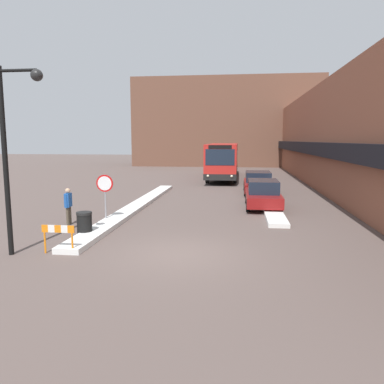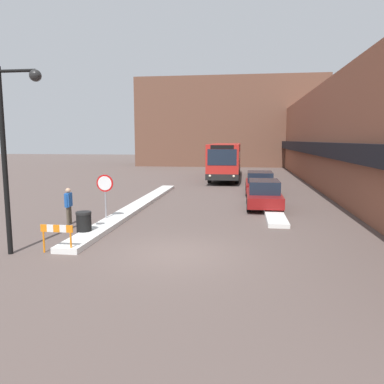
# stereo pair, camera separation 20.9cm
# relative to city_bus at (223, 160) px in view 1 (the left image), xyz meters

# --- Properties ---
(ground_plane) EXTENTS (160.00, 160.00, 0.00)m
(ground_plane) POSITION_rel_city_bus_xyz_m (-0.39, -24.03, -1.81)
(ground_plane) COLOR brown
(building_row_right) EXTENTS (5.50, 60.00, 7.70)m
(building_row_right) POSITION_rel_city_bus_xyz_m (9.58, -0.03, 2.03)
(building_row_right) COLOR brown
(building_row_right) RESTS_ON ground_plane
(building_backdrop_far) EXTENTS (26.00, 8.00, 12.17)m
(building_backdrop_far) POSITION_rel_city_bus_xyz_m (-0.39, 19.22, 4.28)
(building_backdrop_far) COLOR brown
(building_backdrop_far) RESTS_ON ground_plane
(snow_bank_left) EXTENTS (0.90, 16.89, 0.20)m
(snow_bank_left) POSITION_rel_city_bus_xyz_m (-3.99, -16.16, -1.71)
(snow_bank_left) COLOR silver
(snow_bank_left) RESTS_ON ground_plane
(snow_bank_right) EXTENTS (0.90, 10.86, 0.18)m
(snow_bank_right) POSITION_rel_city_bus_xyz_m (3.21, -14.58, -1.72)
(snow_bank_right) COLOR silver
(snow_bank_right) RESTS_ON ground_plane
(city_bus) EXTENTS (2.64, 12.57, 3.30)m
(city_bus) POSITION_rel_city_bus_xyz_m (0.00, 0.00, 0.00)
(city_bus) COLOR red
(city_bus) RESTS_ON ground_plane
(parked_car_front) EXTENTS (1.85, 4.25, 1.50)m
(parked_car_front) POSITION_rel_city_bus_xyz_m (2.81, -15.15, -1.06)
(parked_car_front) COLOR maroon
(parked_car_front) RESTS_ON ground_plane
(parked_car_middle) EXTENTS (1.92, 4.67, 1.49)m
(parked_car_middle) POSITION_rel_city_bus_xyz_m (2.81, -9.59, -1.06)
(parked_car_middle) COLOR maroon
(parked_car_middle) RESTS_ON ground_plane
(stop_sign) EXTENTS (0.76, 0.08, 2.15)m
(stop_sign) POSITION_rel_city_bus_xyz_m (-4.36, -19.86, -0.26)
(stop_sign) COLOR gray
(stop_sign) RESTS_ON ground_plane
(street_lamp) EXTENTS (1.46, 0.36, 5.87)m
(street_lamp) POSITION_rel_city_bus_xyz_m (-5.43, -24.77, 1.87)
(street_lamp) COLOR black
(street_lamp) RESTS_ON ground_plane
(pedestrian) EXTENTS (0.23, 0.52, 1.60)m
(pedestrian) POSITION_rel_city_bus_xyz_m (-5.80, -20.47, -0.84)
(pedestrian) COLOR brown
(pedestrian) RESTS_ON ground_plane
(trash_bin) EXTENTS (0.59, 0.59, 0.95)m
(trash_bin) POSITION_rel_city_bus_xyz_m (-4.31, -22.28, -1.33)
(trash_bin) COLOR black
(trash_bin) RESTS_ON ground_plane
(construction_barricade) EXTENTS (1.10, 0.06, 0.94)m
(construction_barricade) POSITION_rel_city_bus_xyz_m (-4.26, -24.48, -1.14)
(construction_barricade) COLOR orange
(construction_barricade) RESTS_ON ground_plane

